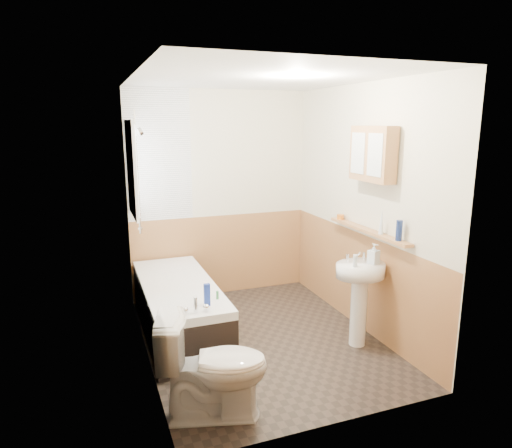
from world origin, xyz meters
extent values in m
plane|color=black|center=(0.00, 0.00, 0.00)|extent=(2.80, 2.80, 0.00)
plane|color=white|center=(0.00, 0.00, 2.50)|extent=(2.80, 2.80, 0.00)
cube|color=beige|center=(0.00, 1.41, 1.25)|extent=(2.20, 0.02, 2.50)
cube|color=beige|center=(0.00, -1.41, 1.25)|extent=(2.20, 0.02, 2.50)
cube|color=beige|center=(-1.11, 0.00, 1.25)|extent=(0.02, 2.80, 2.50)
cube|color=beige|center=(1.11, 0.00, 1.25)|extent=(0.02, 2.80, 2.50)
cube|color=#AF7947|center=(1.09, 0.00, 0.50)|extent=(0.01, 2.80, 1.00)
cube|color=#AF7947|center=(0.00, -1.39, 0.50)|extent=(2.20, 0.01, 1.00)
cube|color=#AF7947|center=(0.00, 1.39, 0.50)|extent=(2.20, 0.01, 1.00)
cube|color=white|center=(-1.09, 0.00, 1.25)|extent=(0.01, 2.80, 2.50)
cube|color=white|center=(-0.73, 1.39, 1.75)|extent=(0.75, 0.01, 1.50)
cube|color=white|center=(-1.07, 0.95, 1.65)|extent=(0.03, 0.79, 0.99)
cube|color=white|center=(-1.05, 0.95, 1.65)|extent=(0.01, 0.70, 0.90)
cube|color=white|center=(-1.05, 0.95, 1.65)|extent=(0.01, 0.04, 0.90)
cube|color=black|center=(-0.73, 0.46, 0.23)|extent=(0.70, 1.79, 0.45)
cube|color=white|center=(-0.73, 0.46, 0.49)|extent=(0.70, 1.79, 0.08)
cube|color=white|center=(-0.73, 0.46, 0.48)|extent=(0.56, 1.65, 0.04)
cylinder|color=silver|center=(-0.73, -0.34, 0.60)|extent=(0.04, 0.04, 0.14)
sphere|color=silver|center=(-0.82, -0.34, 0.57)|extent=(0.06, 0.06, 0.06)
sphere|color=silver|center=(-0.64, -0.34, 0.57)|extent=(0.06, 0.06, 0.06)
cylinder|color=silver|center=(-1.05, 0.63, 1.63)|extent=(0.02, 0.02, 1.20)
cylinder|color=silver|center=(-1.05, 0.63, 1.08)|extent=(0.04, 0.04, 0.02)
cylinder|color=silver|center=(-1.05, 0.63, 2.18)|extent=(0.04, 0.04, 0.02)
cylinder|color=silver|center=(-1.00, 0.63, 2.03)|extent=(0.07, 0.08, 0.09)
imported|color=white|center=(-0.76, -1.00, 0.39)|extent=(0.89, 0.64, 0.78)
cylinder|color=white|center=(0.84, -0.42, 0.33)|extent=(0.16, 0.16, 0.66)
ellipsoid|color=white|center=(0.84, -0.42, 0.76)|extent=(0.48, 0.39, 0.13)
cylinder|color=silver|center=(0.75, -0.33, 0.86)|extent=(0.03, 0.03, 0.08)
cylinder|color=silver|center=(0.93, -0.33, 0.86)|extent=(0.03, 0.03, 0.08)
cylinder|color=silver|center=(0.84, -0.34, 0.89)|extent=(0.02, 0.11, 0.09)
cube|color=#AF7947|center=(1.04, -0.21, 1.08)|extent=(0.10, 1.26, 0.03)
cube|color=#AF7947|center=(1.02, -0.26, 1.83)|extent=(0.14, 0.57, 0.52)
cube|color=silver|center=(0.94, -0.40, 1.83)|extent=(0.01, 0.22, 0.39)
cube|color=silver|center=(0.94, -0.12, 1.83)|extent=(0.01, 0.22, 0.39)
cylinder|color=navy|center=(1.04, -0.68, 1.18)|extent=(0.07, 0.07, 0.18)
cone|color=silver|center=(1.04, -0.42, 1.21)|extent=(0.06, 0.06, 0.24)
cylinder|color=orange|center=(1.04, 0.31, 1.12)|extent=(0.10, 0.10, 0.05)
imported|color=silver|center=(0.95, -0.46, 0.87)|extent=(0.14, 0.21, 0.09)
cylinder|color=silver|center=(0.73, -0.48, 0.88)|extent=(0.05, 0.05, 0.11)
cube|color=#19339E|center=(-0.60, -0.22, 0.63)|extent=(0.06, 0.04, 0.20)
cylinder|color=silver|center=(-0.89, -0.29, 0.56)|extent=(0.09, 0.09, 0.05)
cylinder|color=#388447|center=(-0.47, -0.10, 0.57)|extent=(0.03, 0.03, 0.08)
camera|label=1|loc=(-1.52, -3.91, 2.11)|focal=32.00mm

